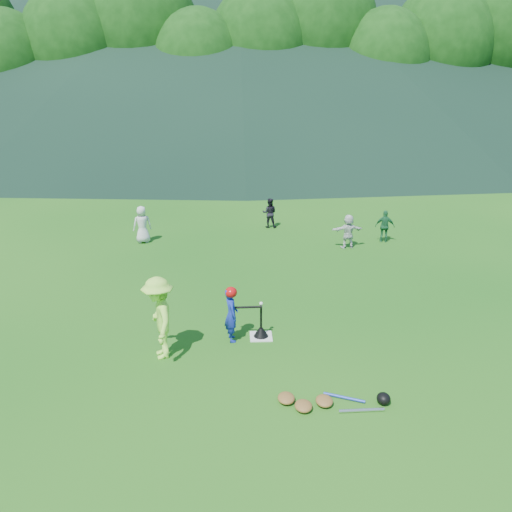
{
  "coord_description": "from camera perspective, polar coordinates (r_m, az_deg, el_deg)",
  "views": [
    {
      "loc": [
        -0.47,
        -9.08,
        4.79
      ],
      "look_at": [
        0.0,
        2.5,
        0.9
      ],
      "focal_mm": 35.0,
      "sensor_mm": 36.0,
      "label": 1
    }
  ],
  "objects": [
    {
      "name": "fielder_c",
      "position": [
        16.86,
        14.51,
        3.31
      ],
      "size": [
        0.66,
        0.38,
        1.06
      ],
      "primitive_type": "imported",
      "rotation": [
        0.0,
        0.0,
        2.93
      ],
      "color": "#1E6438",
      "rests_on": "ground"
    },
    {
      "name": "batting_tee",
      "position": [
        10.22,
        0.58,
        -8.58
      ],
      "size": [
        0.3,
        0.3,
        0.68
      ],
      "color": "black",
      "rests_on": "home_plate"
    },
    {
      "name": "baseball",
      "position": [
        9.96,
        0.59,
        -5.46
      ],
      "size": [
        0.08,
        0.08,
        0.08
      ],
      "primitive_type": "sphere",
      "color": "white",
      "rests_on": "batting_tee"
    },
    {
      "name": "home_plate",
      "position": [
        10.28,
        0.57,
        -9.18
      ],
      "size": [
        0.45,
        0.45,
        0.02
      ],
      "primitive_type": "cube",
      "color": "silver",
      "rests_on": "ground"
    },
    {
      "name": "tree_line",
      "position": [
        43.05,
        -1.55,
        23.09
      ],
      "size": [
        70.04,
        11.4,
        14.82
      ],
      "color": "#382314",
      "rests_on": "ground"
    },
    {
      "name": "fielder_d",
      "position": [
        15.96,
        10.49,
        2.79
      ],
      "size": [
        1.03,
        0.44,
        1.08
      ],
      "primitive_type": "imported",
      "rotation": [
        0.0,
        0.0,
        3.26
      ],
      "color": "silver",
      "rests_on": "ground"
    },
    {
      "name": "equipment_pile",
      "position": [
        8.35,
        7.84,
        -16.12
      ],
      "size": [
        1.8,
        0.58,
        0.19
      ],
      "color": "olive",
      "rests_on": "ground"
    },
    {
      "name": "distant_hills",
      "position": [
        91.75,
        -7.48,
        24.79
      ],
      "size": [
        155.0,
        140.0,
        32.0
      ],
      "color": "black",
      "rests_on": "ground"
    },
    {
      "name": "ground",
      "position": [
        10.28,
        0.57,
        -9.22
      ],
      "size": [
        120.0,
        120.0,
        0.0
      ],
      "primitive_type": "plane",
      "color": "#135313",
      "rests_on": "ground"
    },
    {
      "name": "adult_coach",
      "position": [
        9.42,
        -11.03,
        -6.97
      ],
      "size": [
        0.83,
        1.14,
        1.58
      ],
      "primitive_type": "imported",
      "rotation": [
        0.0,
        0.0,
        -1.31
      ],
      "color": "#ACF949",
      "rests_on": "ground"
    },
    {
      "name": "fielder_a",
      "position": [
        16.66,
        -12.87,
        3.53
      ],
      "size": [
        0.68,
        0.55,
        1.21
      ],
      "primitive_type": "imported",
      "rotation": [
        0.0,
        0.0,
        3.46
      ],
      "color": "silver",
      "rests_on": "ground"
    },
    {
      "name": "outfield_fence",
      "position": [
        37.31,
        -1.63,
        12.24
      ],
      "size": [
        70.07,
        0.08,
        1.33
      ],
      "color": "gray",
      "rests_on": "ground"
    },
    {
      "name": "batter_child",
      "position": [
        9.93,
        -2.83,
        -6.7
      ],
      "size": [
        0.35,
        0.45,
        1.11
      ],
      "primitive_type": "imported",
      "rotation": [
        0.0,
        0.0,
        1.78
      ],
      "color": "#16279D",
      "rests_on": "ground"
    },
    {
      "name": "batter_gear",
      "position": [
        9.75,
        -2.73,
        -4.31
      ],
      "size": [
        0.73,
        0.26,
        0.47
      ],
      "color": "#B70C0D",
      "rests_on": "ground"
    },
    {
      "name": "fielder_b",
      "position": [
        18.08,
        1.56,
        4.94
      ],
      "size": [
        0.58,
        0.48,
        1.08
      ],
      "primitive_type": "imported",
      "rotation": [
        0.0,
        0.0,
        2.99
      ],
      "color": "black",
      "rests_on": "ground"
    }
  ]
}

